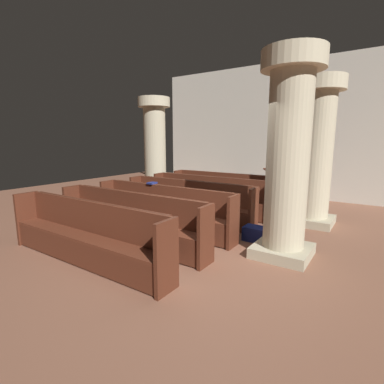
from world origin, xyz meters
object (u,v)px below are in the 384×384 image
(pew_row_4, at_px, (130,218))
(hymn_book, at_px, (152,183))
(pew_row_3, at_px, (163,208))
(pillar_aisle_side, at_px, (316,150))
(pew_row_2, at_px, (188,200))
(pillar_far_side, at_px, (155,147))
(lectern, at_px, (271,188))
(pew_row_5, at_px, (85,232))
(pillar_aisle_rear, at_px, (288,155))
(kneeler_box_navy, at_px, (255,234))
(pew_row_0, at_px, (225,189))
(pew_row_1, at_px, (208,194))

(pew_row_4, bearing_deg, hymn_book, 111.14)
(pew_row_3, xyz_separation_m, pew_row_4, (0.00, -0.96, 0.00))
(pillar_aisle_side, bearing_deg, pew_row_4, -127.51)
(pew_row_2, relative_size, pillar_far_side, 1.04)
(pew_row_2, height_order, lectern, lectern)
(pew_row_5, bearing_deg, pew_row_4, 90.00)
(pew_row_2, xyz_separation_m, pillar_aisle_rear, (2.55, -0.89, 1.20))
(pillar_aisle_side, bearing_deg, pew_row_5, -120.76)
(kneeler_box_navy, bearing_deg, pew_row_5, -127.46)
(pillar_far_side, bearing_deg, pew_row_0, 4.84)
(pew_row_3, bearing_deg, pew_row_1, 90.00)
(pew_row_0, xyz_separation_m, pillar_aisle_rear, (2.55, -2.82, 1.20))
(pew_row_3, bearing_deg, pillar_aisle_side, 42.77)
(pew_row_1, distance_m, pew_row_2, 0.96)
(lectern, height_order, kneeler_box_navy, lectern)
(pew_row_3, bearing_deg, pillar_far_side, 133.05)
(pew_row_4, height_order, pillar_aisle_rear, pillar_aisle_rear)
(pew_row_4, distance_m, kneeler_box_navy, 2.44)
(pew_row_4, bearing_deg, pillar_aisle_side, 52.49)
(pew_row_2, bearing_deg, hymn_book, -119.42)
(pew_row_1, relative_size, pillar_aisle_side, 1.04)
(pew_row_4, bearing_deg, pew_row_0, 90.00)
(pew_row_0, xyz_separation_m, pillar_aisle_side, (2.55, -0.53, 1.20))
(pew_row_4, bearing_deg, pew_row_2, 90.00)
(pew_row_0, height_order, pew_row_1, same)
(pew_row_4, distance_m, lectern, 5.24)
(pew_row_3, height_order, hymn_book, hymn_book)
(pew_row_3, height_order, pillar_aisle_rear, pillar_aisle_rear)
(pew_row_0, height_order, pew_row_3, same)
(pew_row_5, relative_size, pillar_aisle_side, 1.04)
(pew_row_4, bearing_deg, pew_row_1, 90.00)
(kneeler_box_navy, bearing_deg, pew_row_1, 143.46)
(pew_row_2, xyz_separation_m, pew_row_5, (0.00, -2.89, 0.00))
(kneeler_box_navy, bearing_deg, hymn_book, -171.41)
(lectern, bearing_deg, pew_row_1, -113.57)
(pew_row_1, height_order, hymn_book, hymn_book)
(pillar_far_side, bearing_deg, pew_row_3, -46.95)
(pew_row_1, xyz_separation_m, pillar_aisle_rear, (2.55, -1.85, 1.20))
(pew_row_5, xyz_separation_m, hymn_book, (-0.44, 2.11, 0.48))
(pew_row_2, bearing_deg, pew_row_5, -90.00)
(pew_row_0, distance_m, pew_row_4, 3.86)
(pew_row_0, xyz_separation_m, hymn_book, (-0.44, -2.71, 0.48))
(pew_row_2, relative_size, pillar_aisle_rear, 1.04)
(pew_row_2, xyz_separation_m, pew_row_4, (0.00, -1.93, 0.00))
(pillar_far_side, distance_m, pillar_aisle_rear, 5.69)
(pillar_aisle_side, height_order, pillar_far_side, same)
(pew_row_0, distance_m, pillar_aisle_rear, 3.99)
(pew_row_5, xyz_separation_m, pillar_far_side, (-2.50, 4.61, 1.20))
(pew_row_3, relative_size, pillar_aisle_rear, 1.04)
(lectern, bearing_deg, hymn_book, -109.61)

